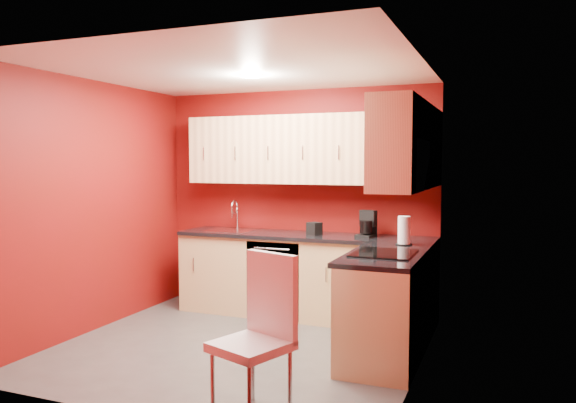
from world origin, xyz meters
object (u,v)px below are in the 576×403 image
Objects in this scene: coffee_maker at (366,224)px; paper_towel at (404,231)px; napkin_holder at (314,229)px; dining_chair at (251,337)px; microwave at (398,165)px; sink at (230,227)px.

coffee_maker reaches higher than paper_towel.
napkin_holder is 0.13× the size of dining_chair.
microwave is 1.28m from coffee_maker.
dining_chair is at bearing -81.10° from napkin_holder.
coffee_maker reaches higher than napkin_holder.
coffee_maker is 2.46m from dining_chair.
microwave is 0.86m from paper_towel.
dining_chair is at bearing -116.37° from microwave.
dining_chair reaches higher than napkin_holder.
sink reaches higher than napkin_holder.
paper_towel is 0.25× the size of dining_chair.
sink is (-2.09, 1.00, -0.72)m from microwave.
napkin_holder is at bearing -2.64° from sink.
paper_towel is at bearing -28.91° from coffee_maker.
sink is 1.03m from napkin_holder.
napkin_holder is 1.08m from paper_towel.
dining_chair is at bearing -59.77° from sink.
paper_towel reaches higher than napkin_holder.
microwave is 1.58m from napkin_holder.
coffee_maker is at bearing 117.16° from microwave.
napkin_holder is 2.42m from dining_chair.
dining_chair is (0.37, -2.36, -0.44)m from napkin_holder.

